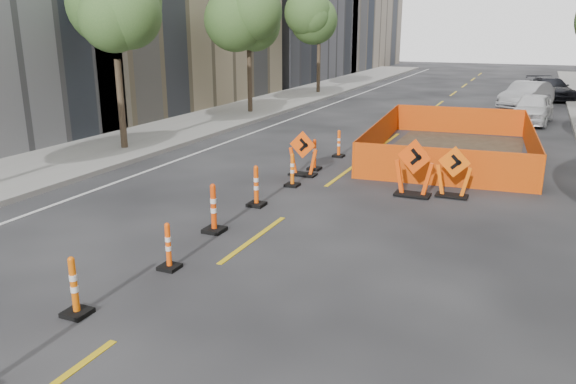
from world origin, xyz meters
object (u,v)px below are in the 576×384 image
at_px(channelizer_8, 339,144).
at_px(chevron_sign_left, 303,153).
at_px(channelizer_4, 214,208).
at_px(channelizer_6, 292,170).
at_px(channelizer_3, 168,246).
at_px(channelizer_2, 74,286).
at_px(channelizer_5, 256,186).
at_px(channelizer_7, 314,154).
at_px(chevron_sign_center, 414,168).
at_px(parked_car_far, 550,88).
at_px(parked_car_near, 532,109).
at_px(chevron_sign_right, 454,172).
at_px(parked_car_mid, 527,95).

distance_m(channelizer_8, chevron_sign_left, 2.90).
height_order(channelizer_4, channelizer_6, channelizer_4).
bearing_deg(channelizer_8, channelizer_3, -89.13).
distance_m(channelizer_2, channelizer_5, 6.20).
xyz_separation_m(channelizer_2, chevron_sign_left, (-0.03, 9.51, 0.19)).
bearing_deg(channelizer_7, chevron_sign_center, -25.60).
relative_size(channelizer_4, parked_car_far, 0.24).
distance_m(channelizer_4, chevron_sign_center, 5.71).
bearing_deg(parked_car_far, chevron_sign_center, -117.39).
distance_m(channelizer_7, chevron_sign_left, 0.84).
xyz_separation_m(channelizer_6, parked_car_near, (6.03, 14.66, 0.21)).
xyz_separation_m(channelizer_3, parked_car_far, (6.72, 31.28, 0.21)).
height_order(channelizer_8, parked_car_far, parked_car_far).
bearing_deg(channelizer_2, parked_car_far, 78.11).
xyz_separation_m(channelizer_2, channelizer_7, (0.03, 10.33, -0.00)).
relative_size(channelizer_3, chevron_sign_right, 0.66).
bearing_deg(channelizer_3, channelizer_5, 93.50).
bearing_deg(channelizer_8, chevron_sign_left, -93.46).
bearing_deg(chevron_sign_center, parked_car_far, 94.41).
height_order(channelizer_2, parked_car_near, parked_car_near).
xyz_separation_m(chevron_sign_center, parked_car_mid, (2.27, 19.51, -0.04)).
height_order(chevron_sign_right, parked_car_near, chevron_sign_right).
xyz_separation_m(channelizer_4, chevron_sign_right, (4.46, 4.86, 0.14)).
bearing_deg(channelizer_6, channelizer_5, -92.91).
bearing_deg(channelizer_5, channelizer_3, -86.50).
bearing_deg(channelizer_6, channelizer_3, -88.64).
height_order(channelizer_4, chevron_sign_left, chevron_sign_left).
distance_m(channelizer_2, channelizer_7, 10.33).
bearing_deg(channelizer_4, chevron_sign_right, 47.49).
relative_size(channelizer_2, channelizer_5, 0.94).
distance_m(channelizer_4, channelizer_7, 6.20).
xyz_separation_m(channelizer_6, parked_car_far, (6.86, 25.08, 0.19)).
relative_size(channelizer_8, parked_car_near, 0.23).
relative_size(channelizer_8, chevron_sign_center, 0.61).
bearing_deg(chevron_sign_left, channelizer_3, -87.30).
bearing_deg(channelizer_8, chevron_sign_right, -37.97).
distance_m(channelizer_2, chevron_sign_right, 10.06).
xyz_separation_m(channelizer_8, parked_car_near, (6.04, 10.53, 0.22)).
bearing_deg(channelizer_8, parked_car_mid, 70.34).
distance_m(channelizer_2, channelizer_8, 12.40).
distance_m(chevron_sign_left, parked_car_mid, 19.54).
xyz_separation_m(parked_car_mid, parked_car_far, (1.24, 5.18, -0.07)).
xyz_separation_m(channelizer_5, chevron_sign_right, (4.45, 2.80, 0.17)).
relative_size(channelizer_6, chevron_sign_left, 0.70).
height_order(channelizer_2, parked_car_far, parked_car_far).
height_order(channelizer_8, chevron_sign_center, chevron_sign_center).
distance_m(channelizer_4, chevron_sign_right, 6.60).
bearing_deg(channelizer_6, channelizer_2, -91.07).
height_order(channelizer_3, parked_car_far, parked_car_far).
relative_size(channelizer_6, parked_car_far, 0.21).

